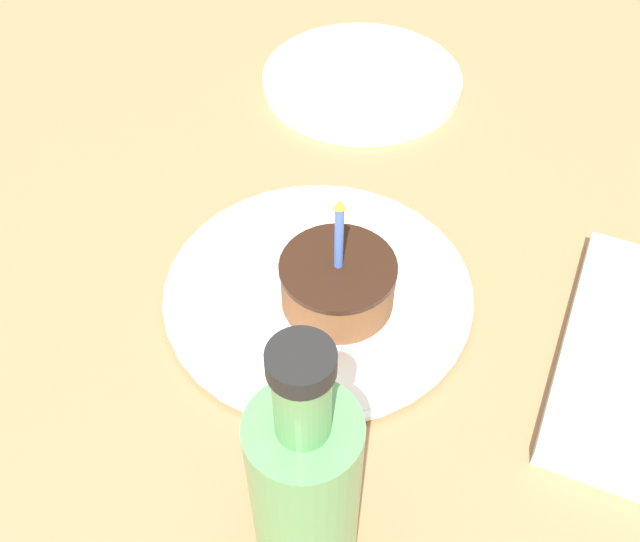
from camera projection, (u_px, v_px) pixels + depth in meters
ground_plane at (311, 324)px, 0.66m from camera, size 2.40×2.40×0.04m
plate at (320, 292)px, 0.65m from camera, size 0.27×0.27×0.01m
cake_slice at (338, 283)px, 0.62m from camera, size 0.10×0.10×0.12m
fork at (300, 250)px, 0.67m from camera, size 0.09×0.16×0.01m
bottle at (305, 497)px, 0.43m from camera, size 0.06×0.06×0.24m
side_plate at (362, 80)px, 0.86m from camera, size 0.23×0.23×0.01m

